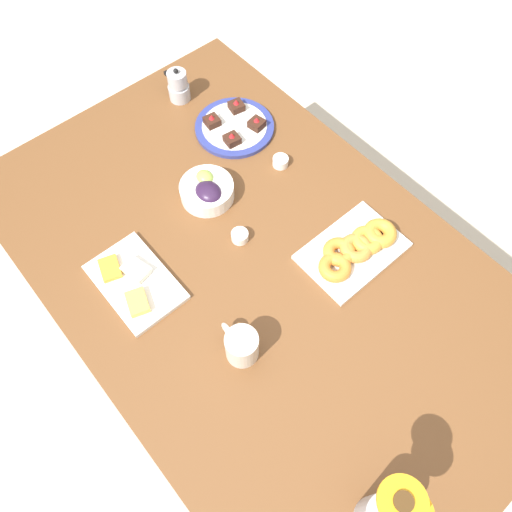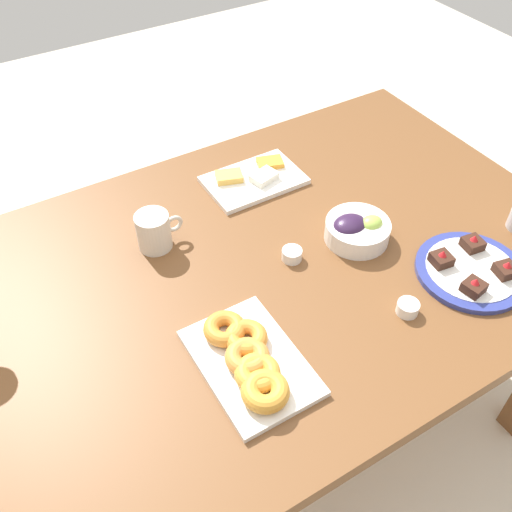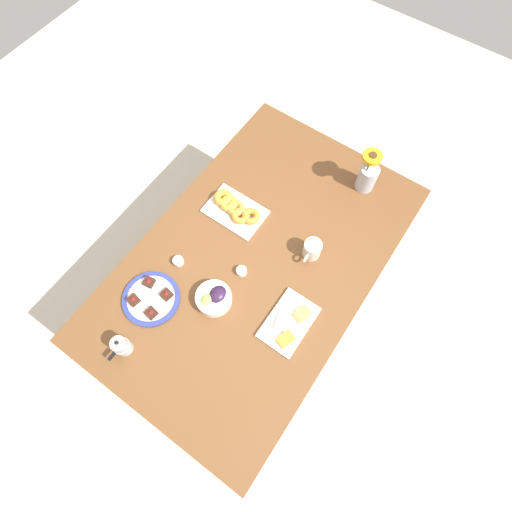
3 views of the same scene
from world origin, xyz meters
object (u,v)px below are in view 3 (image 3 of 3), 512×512
object	(u,v)px
dessert_plate	(151,298)
flower_vase	(368,176)
jam_cup_honey	(242,271)
moka_pot	(121,346)
grape_bowl	(214,298)
croissant_platter	(235,209)
jam_cup_berry	(178,261)
cheese_platter	(289,323)
coffee_mug	(312,249)
dining_table	(256,267)

from	to	relation	value
dessert_plate	flower_vase	xyz separation A→B (m)	(-1.05, 0.48, 0.08)
jam_cup_honey	moka_pot	size ratio (longest dim) A/B	0.40
jam_cup_honey	grape_bowl	bearing A→B (deg)	-7.06
croissant_platter	dessert_plate	size ratio (longest dim) A/B	1.11
dessert_plate	jam_cup_berry	bearing A→B (deg)	-176.32
cheese_platter	jam_cup_honey	world-z (taller)	cheese_platter
cheese_platter	jam_cup_berry	xyz separation A→B (m)	(0.05, -0.57, 0.00)
coffee_mug	moka_pot	xyz separation A→B (m)	(0.81, -0.41, 0.00)
flower_vase	moka_pot	world-z (taller)	flower_vase
croissant_platter	flower_vase	distance (m)	0.65
jam_cup_honey	dessert_plate	world-z (taller)	dessert_plate
grape_bowl	jam_cup_berry	size ratio (longest dim) A/B	3.27
cheese_platter	jam_cup_honey	distance (m)	0.31
dining_table	moka_pot	size ratio (longest dim) A/B	13.45
coffee_mug	flower_vase	bearing A→B (deg)	177.53
dining_table	croissant_platter	xyz separation A→B (m)	(-0.15, -0.23, 0.11)
jam_cup_honey	dessert_plate	bearing A→B (deg)	-37.37
cheese_platter	moka_pot	bearing A→B (deg)	-46.42
jam_cup_berry	flower_vase	distance (m)	0.98
grape_bowl	dessert_plate	xyz separation A→B (m)	(0.16, -0.23, -0.02)
coffee_mug	jam_cup_honey	size ratio (longest dim) A/B	2.43
croissant_platter	moka_pot	xyz separation A→B (m)	(0.79, 0.01, 0.03)
grape_bowl	moka_pot	xyz separation A→B (m)	(0.38, -0.18, 0.02)
dining_table	jam_cup_honey	size ratio (longest dim) A/B	33.33
grape_bowl	croissant_platter	bearing A→B (deg)	-155.48
jam_cup_berry	dessert_plate	distance (m)	0.20
dining_table	grape_bowl	bearing A→B (deg)	-8.32
jam_cup_honey	jam_cup_berry	size ratio (longest dim) A/B	1.00
jam_cup_honey	flower_vase	xyz separation A→B (m)	(-0.72, 0.23, 0.07)
coffee_mug	croissant_platter	size ratio (longest dim) A/B	0.42
cheese_platter	jam_cup_honey	xyz separation A→B (m)	(-0.07, -0.30, 0.00)
cheese_platter	dessert_plate	size ratio (longest dim) A/B	1.03
dining_table	flower_vase	distance (m)	0.69
jam_cup_berry	cheese_platter	bearing A→B (deg)	94.96
coffee_mug	jam_cup_berry	distance (m)	0.61
jam_cup_berry	flower_vase	world-z (taller)	flower_vase
dining_table	grape_bowl	distance (m)	0.29
grape_bowl	jam_cup_berry	bearing A→B (deg)	-101.39
dining_table	jam_cup_berry	world-z (taller)	jam_cup_berry
flower_vase	moka_pot	distance (m)	1.34
coffee_mug	dessert_plate	bearing A→B (deg)	-38.05
coffee_mug	jam_cup_honey	xyz separation A→B (m)	(0.26, -0.21, -0.03)
jam_cup_berry	dessert_plate	xyz separation A→B (m)	(0.20, 0.01, -0.00)
croissant_platter	dessert_plate	bearing A→B (deg)	-4.15
dessert_plate	flower_vase	size ratio (longest dim) A/B	1.00
flower_vase	jam_cup_berry	bearing A→B (deg)	-30.16
moka_pot	dessert_plate	bearing A→B (deg)	-167.56
coffee_mug	cheese_platter	distance (m)	0.35
jam_cup_honey	flower_vase	bearing A→B (deg)	162.52
cheese_platter	jam_cup_berry	bearing A→B (deg)	-85.04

